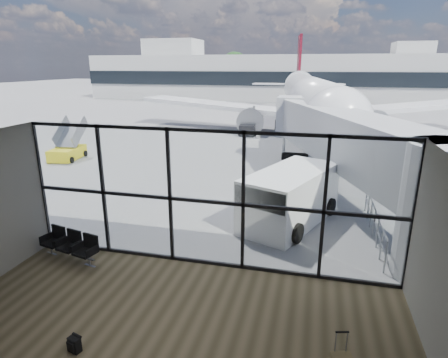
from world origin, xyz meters
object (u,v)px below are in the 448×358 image
at_px(mobile_stairs, 68,151).
at_px(service_van, 289,197).
at_px(airliner, 308,97).
at_px(backpack, 74,345).
at_px(seating_row, 71,243).
at_px(belt_loader, 249,128).

bearing_deg(mobile_stairs, service_van, -32.57).
xyz_separation_m(airliner, mobile_stairs, (-15.68, -17.32, -2.61)).
xyz_separation_m(backpack, airliner, (4.00, 33.35, 2.96)).
relative_size(seating_row, service_van, 0.40).
bearing_deg(backpack, service_van, 80.59).
bearing_deg(belt_loader, seating_row, -96.52).
relative_size(seating_row, backpack, 5.38).
bearing_deg(seating_row, mobile_stairs, 139.17).
xyz_separation_m(airliner, belt_loader, (-5.21, -4.68, -2.55)).
relative_size(backpack, mobile_stairs, 0.12).
height_order(backpack, service_van, service_van).
height_order(backpack, mobile_stairs, mobile_stairs).
bearing_deg(backpack, airliner, 99.19).
xyz_separation_m(backpack, belt_loader, (-1.21, 28.67, 0.41)).
bearing_deg(backpack, mobile_stairs, 142.10).
height_order(backpack, airliner, airliner).
bearing_deg(belt_loader, service_van, -78.10).
distance_m(airliner, mobile_stairs, 23.51).
height_order(belt_loader, mobile_stairs, mobile_stairs).
relative_size(seating_row, belt_loader, 0.55).
bearing_deg(airliner, seating_row, -109.72).
height_order(seating_row, belt_loader, belt_loader).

